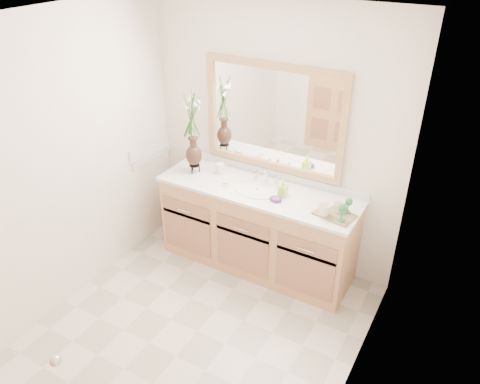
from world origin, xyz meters
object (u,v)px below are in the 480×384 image
Objects in this scene: tumbler at (220,169)px; soap_bottle at (283,189)px; tray at (334,215)px; flower_vase at (192,123)px.

tumbler is 0.69m from soap_bottle.
soap_bottle is 0.44× the size of tray.
soap_bottle is 0.51m from tray.
tumbler is at bearing 22.74° from flower_vase.
soap_bottle is at bearing -6.97° from tumbler.
flower_vase is at bearing -157.26° from tumbler.
tumbler is 1.20m from tray.
tumbler reaches higher than tray.
soap_bottle is at bearing 0.68° from flower_vase.
flower_vase reaches higher than tumbler.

